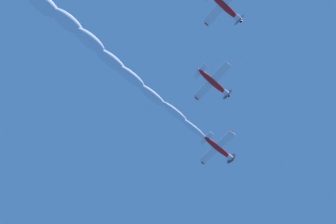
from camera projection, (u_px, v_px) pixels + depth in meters
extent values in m
ellipsoid|color=red|center=(218.00, 148.00, 78.10)|extent=(5.30, 6.55, 1.22)
cylinder|color=white|center=(229.00, 157.00, 78.82)|extent=(1.58, 1.52, 1.25)
cone|color=black|center=(232.00, 159.00, 78.97)|extent=(0.93, 0.96, 0.59)
cylinder|color=#3F3F47|center=(231.00, 159.00, 78.94)|extent=(2.23, 1.64, 2.73)
cube|color=white|center=(217.00, 147.00, 77.88)|extent=(8.24, 6.62, 1.04)
ellipsoid|color=red|center=(203.00, 163.00, 78.63)|extent=(0.81, 0.96, 0.29)
ellipsoid|color=red|center=(232.00, 131.00, 77.14)|extent=(0.81, 0.96, 0.29)
cube|color=white|center=(206.00, 138.00, 77.47)|extent=(3.21, 2.72, 0.43)
cube|color=red|center=(206.00, 137.00, 77.98)|extent=(0.91, 1.11, 1.21)
ellipsoid|color=#1E232D|center=(218.00, 148.00, 78.60)|extent=(1.63, 1.80, 0.77)
ellipsoid|color=red|center=(213.00, 82.00, 72.62)|extent=(5.27, 6.50, 1.36)
cylinder|color=white|center=(225.00, 93.00, 73.25)|extent=(1.56, 1.46, 1.22)
cone|color=black|center=(228.00, 95.00, 73.39)|extent=(0.91, 0.93, 0.59)
cylinder|color=#3F3F47|center=(227.00, 94.00, 73.35)|extent=(2.17, 1.51, 2.61)
cube|color=white|center=(212.00, 81.00, 72.41)|extent=(8.26, 6.64, 0.60)
ellipsoid|color=red|center=(196.00, 99.00, 73.38)|extent=(0.80, 0.94, 0.30)
ellipsoid|color=red|center=(228.00, 64.00, 71.43)|extent=(0.80, 0.94, 0.30)
cube|color=white|center=(200.00, 71.00, 72.07)|extent=(3.21, 2.72, 0.28)
cube|color=red|center=(200.00, 70.00, 72.58)|extent=(0.88, 1.04, 1.24)
ellipsoid|color=#1E232D|center=(214.00, 82.00, 73.11)|extent=(1.62, 1.77, 0.78)
ellipsoid|color=red|center=(224.00, 5.00, 67.63)|extent=(5.32, 6.56, 1.50)
cylinder|color=white|center=(237.00, 18.00, 68.24)|extent=(1.63, 1.51, 1.32)
cone|color=black|center=(240.00, 20.00, 68.37)|extent=(0.95, 0.96, 0.63)
cylinder|color=#3F3F47|center=(239.00, 20.00, 68.34)|extent=(2.34, 1.62, 2.81)
cube|color=white|center=(223.00, 5.00, 67.42)|extent=(8.21, 6.60, 1.44)
ellipsoid|color=red|center=(206.00, 24.00, 68.00)|extent=(0.82, 0.96, 0.33)
ellipsoid|color=#1E232D|center=(224.00, 7.00, 68.13)|extent=(1.66, 1.80, 0.85)
ellipsoid|color=white|center=(193.00, 128.00, 76.81)|extent=(5.14, 6.36, 1.44)
ellipsoid|color=white|center=(174.00, 112.00, 75.84)|extent=(5.36, 6.52, 1.70)
ellipsoid|color=white|center=(152.00, 95.00, 74.83)|extent=(5.57, 6.68, 1.96)
ellipsoid|color=white|center=(131.00, 77.00, 73.64)|extent=(5.79, 6.84, 2.22)
ellipsoid|color=white|center=(111.00, 61.00, 72.78)|extent=(6.00, 7.00, 2.48)
ellipsoid|color=white|center=(89.00, 40.00, 71.40)|extent=(6.21, 7.16, 2.74)
ellipsoid|color=white|center=(67.00, 22.00, 70.60)|extent=(6.43, 7.31, 3.00)
ellipsoid|color=white|center=(43.00, 4.00, 69.43)|extent=(6.64, 7.47, 3.26)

